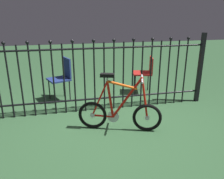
{
  "coord_description": "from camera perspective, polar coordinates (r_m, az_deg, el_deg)",
  "views": [
    {
      "loc": [
        -0.71,
        -3.12,
        1.72
      ],
      "look_at": [
        0.05,
        0.21,
        0.55
      ],
      "focal_mm": 36.49,
      "sensor_mm": 36.0,
      "label": 1
    }
  ],
  "objects": [
    {
      "name": "ground_plane",
      "position": [
        3.63,
        0.03,
        -9.37
      ],
      "size": [
        20.0,
        20.0,
        0.0
      ],
      "primitive_type": "plane",
      "color": "#2B4E2E"
    },
    {
      "name": "iron_fence",
      "position": [
        4.02,
        -3.32,
        3.91
      ],
      "size": [
        3.9,
        0.07,
        1.36
      ],
      "color": "black",
      "rests_on": "ground"
    },
    {
      "name": "bicycle",
      "position": [
        3.43,
        1.86,
        -5.58
      ],
      "size": [
        1.21,
        0.52,
        0.88
      ],
      "color": "black",
      "rests_on": "ground"
    },
    {
      "name": "chair_navy",
      "position": [
        4.68,
        -12.36,
        3.55
      ],
      "size": [
        0.51,
        0.51,
        0.86
      ],
      "color": "black",
      "rests_on": "ground"
    },
    {
      "name": "chair_red",
      "position": [
        5.03,
        8.44,
        4.63
      ],
      "size": [
        0.48,
        0.48,
        0.8
      ],
      "color": "black",
      "rests_on": "ground"
    }
  ]
}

